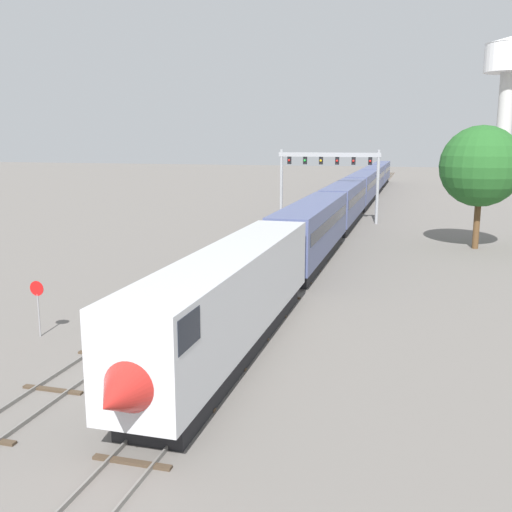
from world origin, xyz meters
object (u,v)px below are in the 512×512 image
Objects in this scene: signal_gantry at (329,169)px; water_tower at (508,74)px; passenger_train at (355,194)px; trackside_tree_left at (481,166)px; stop_sign at (38,301)px.

signal_gantry is 0.44× the size of water_tower.
passenger_train is at bearing -121.40° from water_tower.
trackside_tree_left reaches higher than passenger_train.
signal_gantry reaches higher than passenger_train.
stop_sign is at bearing -126.40° from trackside_tree_left.
signal_gantry is 46.32m from stop_sign.
trackside_tree_left reaches higher than stop_sign.
stop_sign is (-32.40, -91.32, -19.15)m from water_tower.
passenger_train is at bearing 120.14° from trackside_tree_left.
passenger_train is 46.76m from water_tower.
passenger_train reaches higher than stop_sign.
stop_sign is at bearing -109.53° from water_tower.
trackside_tree_left is (15.59, -13.79, 1.09)m from signal_gantry.
water_tower is at bearing 61.75° from signal_gantry.
trackside_tree_left is at bearing -41.50° from signal_gantry.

